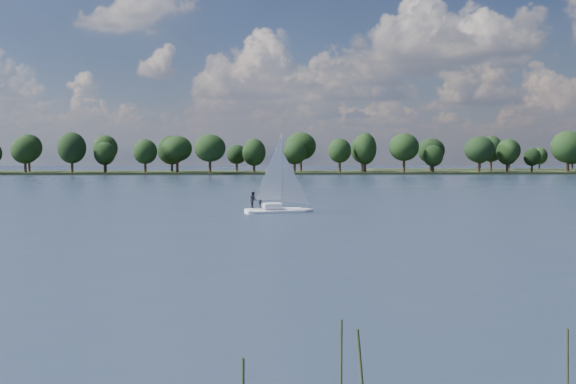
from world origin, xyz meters
name	(u,v)px	position (x,y,z in m)	size (l,w,h in m)	color
ground	(249,187)	(0.00, 100.00, 0.00)	(700.00, 700.00, 0.00)	#233342
far_shore	(255,173)	(0.00, 212.00, 0.00)	(660.00, 40.00, 1.50)	black
sailboat	(275,190)	(3.82, 42.88, 2.41)	(6.80, 3.55, 8.62)	white
treeline	(229,151)	(-9.04, 208.21, 7.98)	(562.34, 73.79, 17.20)	black
reeds	(72,383)	(-1.72, -9.61, 0.88)	(59.80, 10.18, 2.12)	#283316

